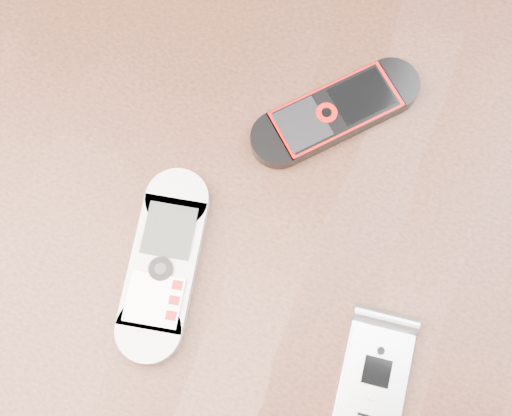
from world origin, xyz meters
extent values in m
plane|color=#472B19|center=(0.00, 0.00, 0.00)|extent=(4.00, 4.00, 0.00)
cube|color=black|center=(0.00, 0.00, 0.73)|extent=(1.20, 0.80, 0.03)
cube|color=silver|center=(-0.04, -0.06, 0.76)|extent=(0.07, 0.15, 0.02)
cube|color=black|center=(0.04, 0.10, 0.76)|extent=(0.13, 0.14, 0.01)
cube|color=#BBBCC1|center=(0.12, -0.09, 0.76)|extent=(0.05, 0.09, 0.01)
camera|label=1|loc=(0.06, -0.15, 1.27)|focal=50.00mm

